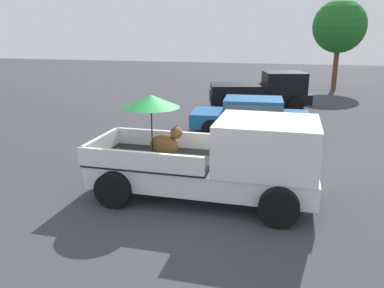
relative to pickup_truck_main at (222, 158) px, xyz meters
name	(u,v)px	position (x,y,z in m)	size (l,w,h in m)	color
ground_plane	(202,197)	(-0.43, 0.00, -0.98)	(80.00, 80.00, 0.00)	#38383D
pickup_truck_main	(222,158)	(0.00, 0.00, 0.00)	(5.06, 2.26, 2.33)	black
pickup_truck_red	(263,91)	(0.03, 11.22, -0.10)	(5.10, 3.09, 1.80)	black
parked_sedan_near	(251,114)	(0.00, 6.14, -0.23)	(4.43, 2.25, 1.33)	black
tree_by_lot	(339,27)	(3.98, 18.81, 3.01)	(3.29, 3.29, 5.65)	brown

